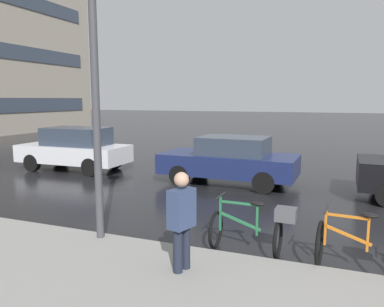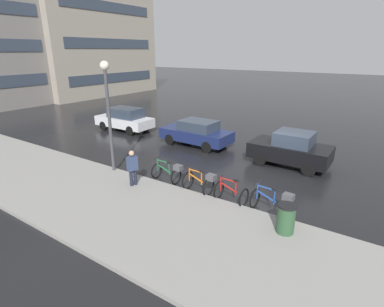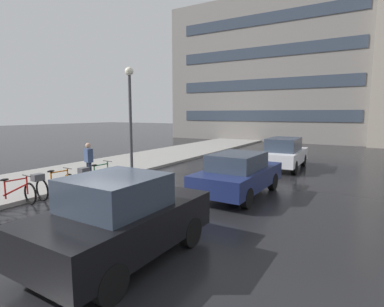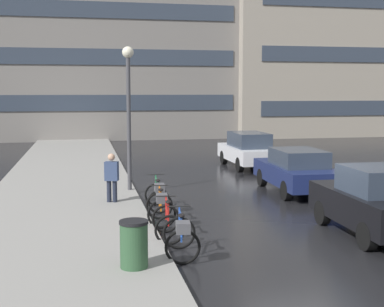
{
  "view_description": "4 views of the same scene",
  "coord_description": "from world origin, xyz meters",
  "px_view_note": "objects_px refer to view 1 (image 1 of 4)",
  "views": [
    {
      "loc": [
        -9.36,
        1.76,
        2.67
      ],
      "look_at": [
        0.28,
        5.5,
        1.16
      ],
      "focal_mm": 35.0,
      "sensor_mm": 36.0,
      "label": 1
    },
    {
      "loc": [
        -12.51,
        -4.37,
        5.38
      ],
      "look_at": [
        -1.97,
        2.61,
        1.01
      ],
      "focal_mm": 28.0,
      "sensor_mm": 36.0,
      "label": 2
    },
    {
      "loc": [
        5.73,
        -4.92,
        2.87
      ],
      "look_at": [
        0.37,
        4.27,
        1.45
      ],
      "focal_mm": 28.0,
      "sensor_mm": 36.0,
      "label": 3
    },
    {
      "loc": [
        -5.31,
        -12.37,
        3.53
      ],
      "look_at": [
        -2.1,
        3.33,
        1.63
      ],
      "focal_mm": 50.0,
      "sensor_mm": 36.0,
      "label": 4
    }
  ],
  "objects_px": {
    "bicycle_third": "(364,243)",
    "pedestrian": "(182,220)",
    "bicycle_farthest": "(255,227)",
    "car_white": "(75,149)",
    "car_navy": "(230,160)",
    "streetlamp": "(94,63)"
  },
  "relations": [
    {
      "from": "bicycle_farthest",
      "to": "streetlamp",
      "type": "xyz_separation_m",
      "value": [
        -0.59,
        2.76,
        2.8
      ]
    },
    {
      "from": "pedestrian",
      "to": "streetlamp",
      "type": "distance_m",
      "value": 3.13
    },
    {
      "from": "car_navy",
      "to": "car_white",
      "type": "relative_size",
      "value": 1.03
    },
    {
      "from": "bicycle_third",
      "to": "car_navy",
      "type": "bearing_deg",
      "value": 34.15
    },
    {
      "from": "bicycle_farthest",
      "to": "car_navy",
      "type": "distance_m",
      "value": 5.47
    },
    {
      "from": "car_white",
      "to": "pedestrian",
      "type": "xyz_separation_m",
      "value": [
        -6.57,
        -7.14,
        0.1
      ]
    },
    {
      "from": "bicycle_farthest",
      "to": "bicycle_third",
      "type": "bearing_deg",
      "value": -95.36
    },
    {
      "from": "car_navy",
      "to": "car_white",
      "type": "height_order",
      "value": "car_white"
    },
    {
      "from": "pedestrian",
      "to": "car_white",
      "type": "bearing_deg",
      "value": 47.36
    },
    {
      "from": "bicycle_third",
      "to": "car_navy",
      "type": "height_order",
      "value": "car_navy"
    },
    {
      "from": "car_white",
      "to": "car_navy",
      "type": "bearing_deg",
      "value": -91.37
    },
    {
      "from": "bicycle_third",
      "to": "pedestrian",
      "type": "height_order",
      "value": "pedestrian"
    },
    {
      "from": "car_navy",
      "to": "streetlamp",
      "type": "xyz_separation_m",
      "value": [
        -5.72,
        0.87,
        2.52
      ]
    },
    {
      "from": "bicycle_farthest",
      "to": "car_white",
      "type": "distance_m",
      "value": 9.56
    },
    {
      "from": "pedestrian",
      "to": "streetlamp",
      "type": "height_order",
      "value": "streetlamp"
    },
    {
      "from": "bicycle_third",
      "to": "bicycle_farthest",
      "type": "height_order",
      "value": "bicycle_farthest"
    },
    {
      "from": "streetlamp",
      "to": "bicycle_farthest",
      "type": "bearing_deg",
      "value": -77.88
    },
    {
      "from": "bicycle_third",
      "to": "car_white",
      "type": "height_order",
      "value": "car_white"
    },
    {
      "from": "car_white",
      "to": "streetlamp",
      "type": "height_order",
      "value": "streetlamp"
    },
    {
      "from": "car_navy",
      "to": "pedestrian",
      "type": "height_order",
      "value": "pedestrian"
    },
    {
      "from": "car_navy",
      "to": "bicycle_third",
      "type": "bearing_deg",
      "value": -145.85
    },
    {
      "from": "car_navy",
      "to": "streetlamp",
      "type": "distance_m",
      "value": 6.31
    }
  ]
}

